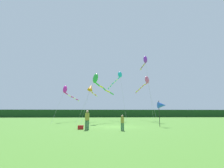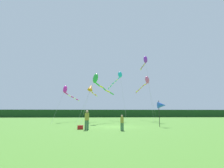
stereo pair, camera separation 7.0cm
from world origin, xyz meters
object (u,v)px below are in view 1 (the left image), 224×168
Objects in this scene: kite_cyan at (118,77)px; kite_green at (97,80)px; cooler_box at (81,127)px; kite_magenta at (67,91)px; person_child at (122,122)px; kite_purple at (145,61)px; kite_orange at (91,88)px; kite_rainbow at (146,82)px; person_adult at (87,119)px; banner_flag_pole at (162,105)px.

kite_green is at bearing -116.93° from kite_cyan.
cooler_box is 0.05× the size of kite_magenta.
kite_magenta is (-3.97, 13.61, 5.02)m from cooler_box.
kite_purple is at bearing 68.25° from person_child.
kite_purple is (10.39, 2.31, 5.96)m from kite_orange.
cooler_box is 14.59m from kite_orange.
kite_rainbow is 4.93m from kite_purple.
kite_purple reaches higher than cooler_box.
kite_cyan is at bearing 75.63° from person_adult.
kite_cyan is 6.37m from kite_purple.
person_child is at bearing -15.05° from person_adult.
banner_flag_pole is 16.40m from kite_purple.
person_child is 22.99m from kite_rainbow.
kite_orange reaches higher than kite_magenta.
person_child reaches higher than cooler_box.
banner_flag_pole is 0.30× the size of kite_magenta.
kite_rainbow is at bearing 59.03° from cooler_box.
kite_cyan is (5.41, 18.20, 8.64)m from cooler_box.
person_child is 0.13× the size of kite_cyan.
kite_cyan is 1.03× the size of kite_magenta.
kite_orange is 12.20m from kite_purple.
cooler_box is at bearing -120.97° from kite_rainbow.
kite_magenta is 16.06m from kite_purple.
kite_orange is (-8.51, 10.98, 3.44)m from banner_flag_pole.
banner_flag_pole reaches higher than person_child.
person_adult is at bearing -118.93° from kite_rainbow.
kite_purple reaches higher than kite_magenta.
kite_magenta is (-9.38, -4.59, -3.62)m from kite_cyan.
person_child is at bearing -62.88° from kite_magenta.
kite_green reaches higher than banner_flag_pole.
kite_purple is at bearing 31.72° from kite_green.
banner_flag_pole is at bearing -99.47° from kite_rainbow.
kite_magenta is (-4.12, 0.13, -0.57)m from kite_orange.
kite_orange is 0.71× the size of kite_magenta.
kite_green is at bearing -33.90° from kite_magenta.
kite_purple is (9.93, 16.32, 10.76)m from person_adult.
banner_flag_pole is 0.42× the size of kite_orange.
kite_orange is at bearing -167.44° from kite_purple.
kite_purple reaches higher than kite_green.
cooler_box is 11.97m from kite_green.
kite_rainbow is at bearing 61.07° from person_adult.
kite_green is at bearing 101.90° from person_child.
kite_purple is 12.06m from kite_green.
kite_green is (0.67, 10.60, 5.55)m from person_adult.
kite_rainbow is at bearing 80.53° from banner_flag_pole.
kite_green is at bearing 82.72° from cooler_box.
kite_cyan is at bearing 63.07° from kite_green.
kite_rainbow is at bearing 7.75° from kite_cyan.
kite_purple is at bearing -25.11° from kite_cyan.
kite_purple reaches higher than kite_orange.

